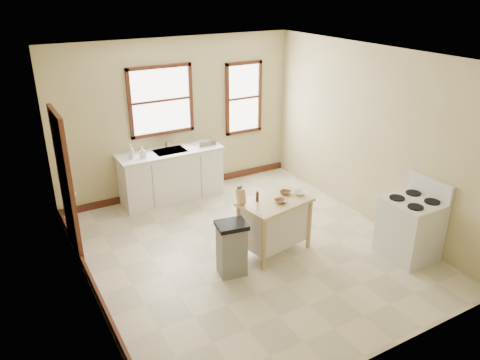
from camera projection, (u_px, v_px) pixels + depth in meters
name	position (u px, v px, depth m)	size (l,w,h in m)	color
floor	(248.00, 250.00, 6.92)	(5.00, 5.00, 0.00)	#B9B092
ceiling	(250.00, 57.00, 5.81)	(5.00, 5.00, 0.00)	white
wall_back	(178.00, 118.00, 8.36)	(4.50, 0.04, 2.80)	tan
wall_left	(80.00, 196.00, 5.35)	(0.04, 5.00, 2.80)	tan
wall_right	(371.00, 136.00, 7.39)	(0.04, 5.00, 2.80)	tan
window_main	(161.00, 101.00, 8.07)	(1.17, 0.06, 1.22)	#38170F
window_side	(244.00, 98.00, 8.88)	(0.77, 0.06, 1.37)	#38170F
door_left	(66.00, 184.00, 6.54)	(0.06, 0.90, 2.10)	#38170F
baseboard_back	(182.00, 187.00, 8.87)	(4.50, 0.04, 0.12)	#38170F
baseboard_left	(97.00, 292.00, 5.89)	(0.04, 5.00, 0.12)	#38170F
sink_counter	(171.00, 175.00, 8.36)	(1.86, 0.62, 0.92)	silver
faucet	(166.00, 142.00, 8.28)	(0.03, 0.03, 0.22)	silver
soap_bottle_a	(131.00, 151.00, 7.80)	(0.09, 0.09, 0.23)	#B2B2B2
soap_bottle_b	(143.00, 152.00, 7.83)	(0.08, 0.09, 0.19)	#B2B2B2
dish_rack	(205.00, 143.00, 8.43)	(0.36, 0.27, 0.09)	silver
kitchen_island	(274.00, 226.00, 6.75)	(1.00, 0.64, 0.82)	#E0C284
knife_block	(241.00, 197.00, 6.45)	(0.10, 0.10, 0.20)	tan
pepper_grinder	(257.00, 197.00, 6.53)	(0.04, 0.04, 0.15)	#432512
bowl_a	(280.00, 201.00, 6.51)	(0.17, 0.17, 0.04)	brown
bowl_b	(286.00, 193.00, 6.78)	(0.17, 0.17, 0.04)	brown
bowl_c	(299.00, 193.00, 6.75)	(0.15, 0.15, 0.05)	white
trash_bin	(232.00, 249.00, 6.22)	(0.39, 0.33, 0.77)	slate
gas_stove	(411.00, 220.00, 6.56)	(0.71, 0.72, 1.15)	silver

